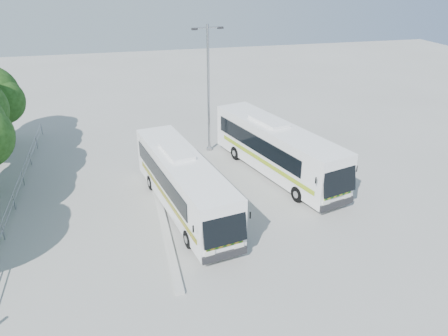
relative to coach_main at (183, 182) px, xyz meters
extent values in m
plane|color=#9E9E99|center=(1.00, -0.79, -1.65)|extent=(100.00, 100.00, 0.00)
cube|color=#B2B2AD|center=(-1.30, 1.21, -1.58)|extent=(0.40, 16.00, 0.15)
cylinder|color=gray|center=(-9.00, 3.21, -0.70)|extent=(0.06, 22.00, 0.06)
cylinder|color=gray|center=(-9.00, 3.21, -1.10)|extent=(0.06, 22.00, 0.06)
cylinder|color=gray|center=(-9.00, 13.21, -1.15)|extent=(0.06, 0.06, 1.00)
sphere|color=#18350E|center=(-10.95, 12.01, 1.81)|extent=(3.28, 3.28, 3.28)
cube|color=white|center=(0.00, 0.03, 0.01)|extent=(4.08, 10.85, 2.70)
cube|color=black|center=(0.95, -5.23, 0.34)|extent=(2.08, 0.76, 1.72)
cube|color=black|center=(-1.21, 0.35, 0.34)|extent=(1.57, 8.37, 0.97)
cube|color=black|center=(1.01, 0.75, 0.34)|extent=(1.57, 8.37, 0.97)
cube|color=#144D0B|center=(-1.07, -0.44, -0.50)|extent=(1.68, 9.07, 0.25)
cylinder|color=black|center=(-0.37, -3.55, -1.21)|extent=(0.42, 0.92, 0.89)
cylinder|color=black|center=(1.60, -3.19, -1.21)|extent=(0.42, 0.92, 0.89)
cylinder|color=black|center=(-1.53, 2.81, -1.21)|extent=(0.42, 0.92, 0.89)
cylinder|color=black|center=(0.44, 3.17, -1.21)|extent=(0.42, 0.92, 0.89)
cube|color=white|center=(6.40, 3.08, 0.10)|extent=(5.21, 11.39, 2.84)
cube|color=black|center=(7.89, -2.33, 0.44)|extent=(2.18, 0.98, 1.81)
cube|color=black|center=(5.11, 3.31, 0.44)|extent=(2.42, 8.63, 1.02)
cube|color=black|center=(7.39, 3.94, 0.44)|extent=(2.42, 8.63, 1.02)
cube|color=#0D5F15|center=(5.33, 2.50, -0.44)|extent=(2.60, 9.34, 0.26)
cylinder|color=black|center=(6.35, -0.70, -1.18)|extent=(0.52, 0.97, 0.93)
cylinder|color=black|center=(8.38, -0.14, -1.18)|extent=(0.52, 0.97, 0.93)
cylinder|color=black|center=(4.54, 5.86, -1.18)|extent=(0.52, 0.97, 0.93)
cylinder|color=black|center=(6.57, 6.41, -1.18)|extent=(0.52, 0.97, 0.93)
cylinder|color=#96999F|center=(3.11, 7.87, 2.72)|extent=(0.19, 0.19, 8.75)
cylinder|color=#96999F|center=(3.11, 7.87, 6.88)|extent=(1.75, 0.28, 0.09)
cube|color=black|center=(2.25, 7.78, 6.82)|extent=(0.40, 0.24, 0.13)
cube|color=black|center=(3.98, 7.97, 6.82)|extent=(0.40, 0.24, 0.13)
camera|label=1|loc=(-2.94, -20.67, 10.55)|focal=35.00mm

